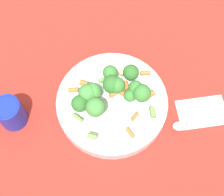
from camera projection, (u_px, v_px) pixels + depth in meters
name	position (u px, v px, depth m)	size (l,w,h in m)	color
ground_plane	(112.00, 106.00, 0.84)	(3.00, 3.00, 0.00)	#B72D23
bowl	(112.00, 103.00, 0.82)	(0.29, 0.29, 0.04)	silver
pasta_salad	(108.00, 92.00, 0.77)	(0.22, 0.24, 0.09)	#8CB766
cup	(10.00, 113.00, 0.79)	(0.07, 0.07, 0.09)	#192DAD
napkin	(202.00, 112.00, 0.83)	(0.14, 0.16, 0.01)	white
spoon	(197.00, 124.00, 0.81)	(0.10, 0.19, 0.01)	silver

